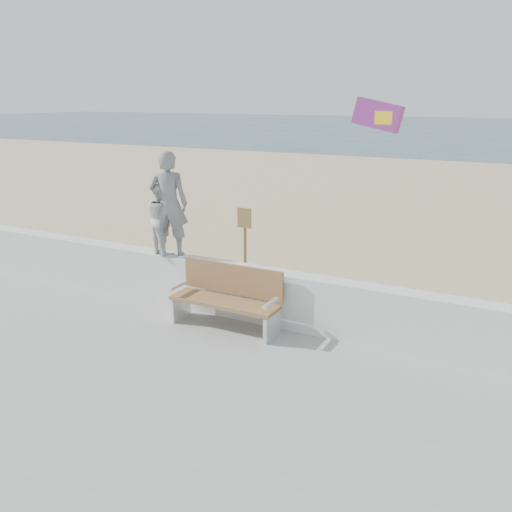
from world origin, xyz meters
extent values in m
plane|color=#2B4456|center=(0.00, 0.00, 0.00)|extent=(220.00, 220.00, 0.00)
cube|color=tan|center=(0.00, 9.00, 0.04)|extent=(90.00, 40.00, 0.08)
cube|color=silver|center=(0.00, 2.00, 0.63)|extent=(30.00, 0.35, 0.90)
imported|color=slate|center=(-1.61, 2.00, 1.99)|extent=(0.78, 0.65, 1.82)
imported|color=silver|center=(-1.76, 2.00, 1.71)|extent=(0.75, 0.68, 1.26)
cube|color=olive|center=(-0.19, 1.45, 0.62)|extent=(1.80, 0.50, 0.06)
cube|color=#966A41|center=(-0.19, 1.72, 0.93)|extent=(1.80, 0.05, 0.50)
cube|color=white|center=(-1.04, 1.45, 0.38)|extent=(0.06, 0.50, 0.40)
cube|color=white|center=(-1.04, 1.40, 0.78)|extent=(0.06, 0.45, 0.05)
cube|color=silver|center=(0.66, 1.45, 0.38)|extent=(0.06, 0.50, 0.40)
cube|color=silver|center=(0.66, 1.40, 0.78)|extent=(0.06, 0.45, 0.05)
cube|color=#FF281C|center=(1.08, 5.15, 3.43)|extent=(0.99, 0.27, 0.67)
cube|color=yellow|center=(1.23, 5.15, 3.38)|extent=(0.35, 0.26, 0.25)
cylinder|color=olive|center=(-1.36, 4.27, 0.68)|extent=(0.07, 0.07, 1.20)
cube|color=olive|center=(-1.36, 4.25, 1.33)|extent=(0.32, 0.03, 0.42)
camera|label=1|loc=(4.01, -5.44, 3.75)|focal=38.00mm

